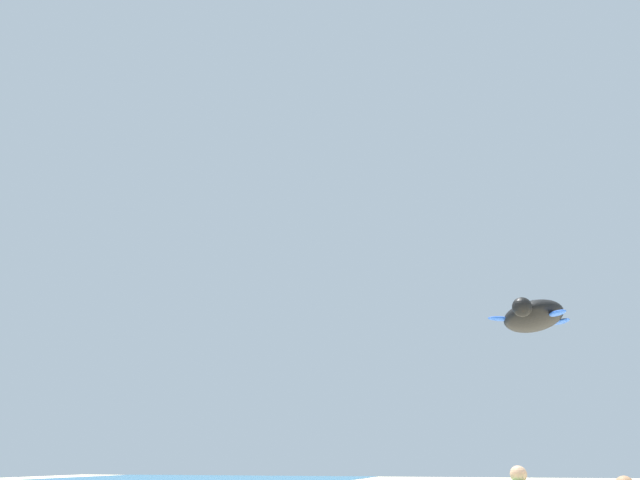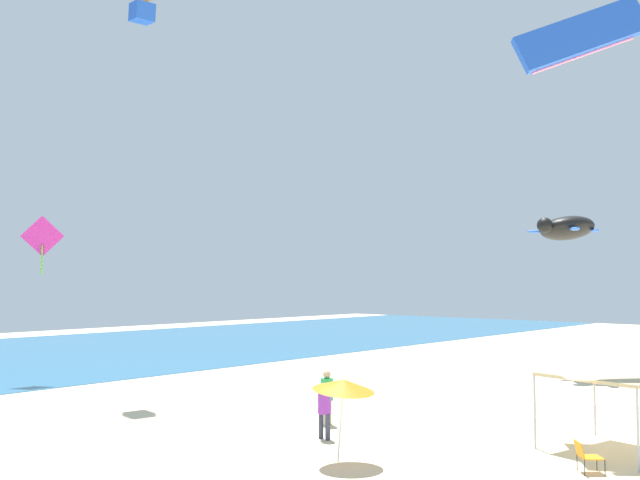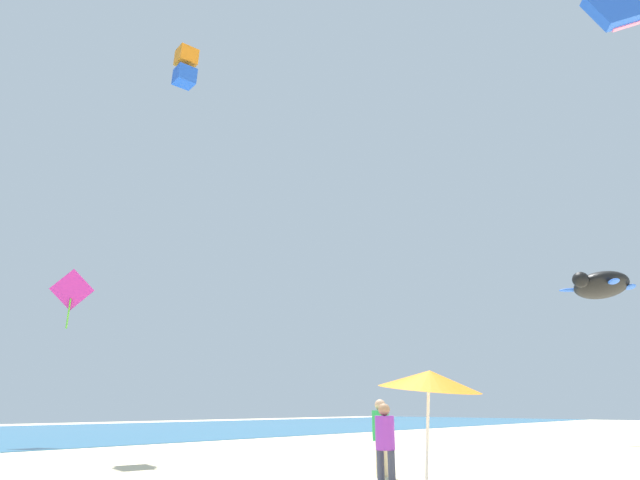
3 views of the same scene
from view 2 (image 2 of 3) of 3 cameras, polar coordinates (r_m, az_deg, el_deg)
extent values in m
cube|color=#28668E|center=(51.76, -21.27, -8.59)|extent=(120.00, 29.92, 0.02)
cylinder|color=#B7B7BC|center=(20.64, 24.37, -13.89)|extent=(0.07, 0.07, 2.14)
cylinder|color=#B7B7BC|center=(22.40, 17.01, -13.18)|extent=(0.07, 0.07, 2.14)
cylinder|color=#B7B7BC|center=(24.88, 21.37, -12.09)|extent=(0.07, 0.07, 2.14)
cube|color=#D1B784|center=(22.59, 22.66, -10.11)|extent=(3.77, 3.89, 0.10)
pyramid|color=#D1B784|center=(22.56, 22.64, -9.49)|extent=(3.69, 3.81, 0.40)
cylinder|color=silver|center=(19.89, 1.69, -14.44)|extent=(0.10, 0.31, 2.26)
cone|color=orange|center=(19.62, 1.94, -11.65)|extent=(1.73, 1.74, 0.54)
cylinder|color=black|center=(20.16, 22.09, -16.73)|extent=(0.02, 0.02, 0.40)
cylinder|color=black|center=(20.63, 21.52, -16.43)|extent=(0.02, 0.02, 0.40)
cylinder|color=black|center=(19.97, 20.65, -16.89)|extent=(0.02, 0.02, 0.40)
cylinder|color=black|center=(20.45, 20.11, -16.58)|extent=(0.02, 0.02, 0.40)
cube|color=orange|center=(20.26, 21.08, -16.11)|extent=(0.73, 0.73, 0.03)
cube|color=orange|center=(20.11, 20.27, -15.61)|extent=(0.45, 0.43, 0.41)
cylinder|color=#C6B28C|center=(24.80, 0.37, -13.86)|extent=(0.17, 0.17, 0.85)
cylinder|color=#C6B28C|center=(25.09, 0.76, -13.74)|extent=(0.17, 0.17, 0.85)
cylinder|color=green|center=(24.81, 0.57, -11.99)|extent=(0.44, 0.44, 0.74)
sphere|color=tan|center=(24.74, 0.57, -10.83)|extent=(0.28, 0.28, 0.28)
cylinder|color=#33384C|center=(22.66, 0.63, -14.93)|extent=(0.16, 0.16, 0.80)
cylinder|color=#33384C|center=(22.89, 0.08, -14.81)|extent=(0.16, 0.16, 0.80)
cylinder|color=purple|center=(22.64, 0.36, -13.02)|extent=(0.42, 0.42, 0.69)
sphere|color=#A87A56|center=(22.56, 0.36, -11.82)|extent=(0.26, 0.26, 0.26)
ellipsoid|color=black|center=(39.74, 19.40, 0.90)|extent=(3.82, 3.46, 1.67)
sphere|color=black|center=(38.36, 17.75, 1.15)|extent=(0.80, 0.80, 0.80)
ellipsoid|color=blue|center=(38.32, 19.95, 0.86)|extent=(1.35, 0.98, 0.18)
ellipsoid|color=blue|center=(39.77, 17.29, 0.66)|extent=(1.12, 1.32, 0.18)
ellipsoid|color=blue|center=(40.06, 21.35, 0.71)|extent=(1.35, 0.98, 0.18)
ellipsoid|color=blue|center=(41.13, 19.34, 0.57)|extent=(1.12, 1.32, 0.18)
cube|color=#E02D9E|center=(37.88, -21.57, 0.30)|extent=(1.82, 1.04, 2.04)
cylinder|color=#66D82D|center=(37.83, -21.61, -1.50)|extent=(0.07, 0.07, 1.46)
cube|color=blue|center=(35.98, -14.22, 17.42)|extent=(1.11, 1.17, 0.93)
cube|color=blue|center=(25.54, 20.39, 15.32)|extent=(3.22, 3.63, 2.75)
cube|color=pink|center=(25.36, 20.42, 14.08)|extent=(2.48, 2.59, 1.54)
camera|label=1|loc=(17.44, -28.25, -12.71)|focal=38.93mm
camera|label=3|loc=(10.94, -5.34, -20.65)|focal=28.96mm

